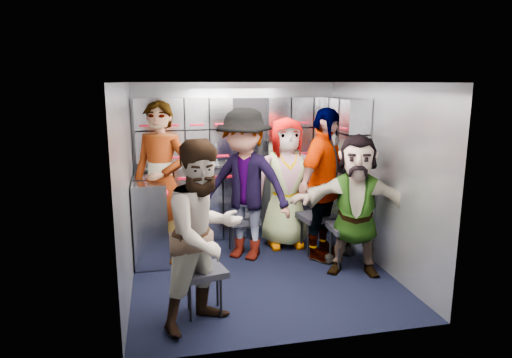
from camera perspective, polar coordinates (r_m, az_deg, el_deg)
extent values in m
plane|color=black|center=(5.30, 0.44, -11.36)|extent=(3.00, 3.00, 0.00)
cube|color=gray|center=(6.42, -2.48, 2.59)|extent=(2.80, 0.04, 2.10)
cube|color=gray|center=(4.87, -15.83, -0.93)|extent=(0.04, 3.00, 2.10)
cube|color=gray|center=(5.45, 14.97, 0.47)|extent=(0.04, 3.00, 2.10)
cube|color=silver|center=(4.86, 0.48, 11.99)|extent=(2.80, 3.00, 0.02)
cube|color=#989CA7|center=(6.34, -2.11, -2.68)|extent=(2.68, 0.38, 0.99)
cube|color=#989CA7|center=(5.54, -13.00, -5.15)|extent=(0.38, 0.76, 0.99)
cube|color=silver|center=(6.22, -2.15, 1.96)|extent=(2.68, 0.42, 0.03)
cube|color=#989CA7|center=(6.22, -2.28, 6.37)|extent=(2.68, 0.28, 0.82)
cube|color=#989CA7|center=(5.95, 10.84, 5.90)|extent=(0.28, 1.00, 0.82)
cube|color=#989CA7|center=(6.04, 10.84, -3.57)|extent=(0.28, 1.20, 1.00)
cube|color=#9F091B|center=(6.06, -1.81, 0.38)|extent=(2.60, 0.02, 0.03)
cube|color=black|center=(4.26, -6.55, -11.43)|extent=(0.44, 0.43, 0.06)
cylinder|color=black|center=(4.24, -8.23, -14.85)|extent=(0.02, 0.02, 0.39)
cylinder|color=black|center=(4.26, -4.42, -14.60)|extent=(0.02, 0.02, 0.39)
cylinder|color=black|center=(4.45, -8.46, -13.49)|extent=(0.02, 0.02, 0.39)
cylinder|color=black|center=(4.47, -4.84, -13.26)|extent=(0.02, 0.02, 0.39)
cube|color=black|center=(5.71, -1.77, -5.14)|extent=(0.43, 0.41, 0.06)
cylinder|color=black|center=(5.65, -2.93, -7.69)|extent=(0.02, 0.02, 0.40)
cylinder|color=black|center=(5.70, -0.14, -7.50)|extent=(0.02, 0.02, 0.40)
cylinder|color=black|center=(5.87, -3.31, -6.92)|extent=(0.02, 0.02, 0.40)
cylinder|color=black|center=(5.92, -0.63, -6.74)|extent=(0.02, 0.02, 0.40)
cube|color=black|center=(6.13, 3.26, -4.34)|extent=(0.42, 0.41, 0.05)
cylinder|color=black|center=(6.06, 2.36, -6.48)|extent=(0.02, 0.02, 0.36)
cylinder|color=black|center=(6.13, 4.65, -6.31)|extent=(0.02, 0.02, 0.36)
cylinder|color=black|center=(6.26, 1.86, -5.87)|extent=(0.02, 0.02, 0.36)
cylinder|color=black|center=(6.32, 4.08, -5.71)|extent=(0.02, 0.02, 0.36)
cube|color=black|center=(5.73, 7.65, -4.70)|extent=(0.48, 0.46, 0.07)
cylinder|color=black|center=(5.64, 6.55, -7.55)|extent=(0.03, 0.03, 0.44)
cylinder|color=black|center=(5.74, 9.50, -7.28)|extent=(0.03, 0.03, 0.44)
cylinder|color=black|center=(5.88, 5.71, -6.71)|extent=(0.03, 0.03, 0.44)
cylinder|color=black|center=(5.97, 8.56, -6.47)|extent=(0.03, 0.03, 0.44)
cube|color=black|center=(5.37, 11.44, -5.99)|extent=(0.44, 0.41, 0.07)
cylinder|color=black|center=(5.28, 10.35, -9.07)|extent=(0.03, 0.03, 0.44)
cylinder|color=black|center=(5.40, 13.43, -8.72)|extent=(0.03, 0.03, 0.44)
cylinder|color=black|center=(5.51, 9.29, -8.12)|extent=(0.03, 0.03, 0.44)
cylinder|color=black|center=(5.62, 12.26, -7.81)|extent=(0.03, 0.03, 0.44)
imported|color=black|center=(5.44, -11.75, -0.46)|extent=(0.83, 0.73, 1.90)
imported|color=black|center=(3.95, -6.43, -6.95)|extent=(1.02, 0.97, 1.65)
imported|color=black|center=(5.41, -1.45, -0.74)|extent=(1.35, 1.22, 1.81)
imported|color=black|center=(5.85, 3.78, -0.50)|extent=(0.84, 0.56, 1.67)
imported|color=black|center=(5.45, 8.42, -0.73)|extent=(1.08, 1.06, 1.82)
imported|color=black|center=(5.12, 12.39, -3.22)|extent=(1.52, 0.97, 1.56)
cylinder|color=white|center=(6.09, -5.74, 3.17)|extent=(0.06, 0.06, 0.28)
cylinder|color=white|center=(6.10, -5.00, 3.18)|extent=(0.06, 0.06, 0.28)
cylinder|color=white|center=(6.32, 4.58, 3.47)|extent=(0.07, 0.07, 0.27)
cylinder|color=beige|center=(6.08, -7.47, 2.30)|extent=(0.07, 0.07, 0.11)
cylinder|color=beige|center=(6.34, 5.17, 2.75)|extent=(0.08, 0.08, 0.11)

